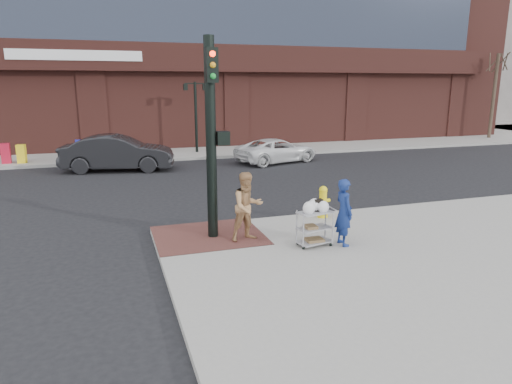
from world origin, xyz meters
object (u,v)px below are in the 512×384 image
object	(u,v)px
traffic_signal_pole	(212,133)
woman_blue	(344,212)
utility_cart	(315,225)
fire_hydrant	(323,201)
pedestrian_tan	(247,207)
lamp_post	(196,109)
sedan_dark	(118,153)
minivan_white	(277,150)

from	to	relation	value
traffic_signal_pole	woman_blue	distance (m)	3.77
utility_cart	fire_hydrant	bearing A→B (deg)	59.27
traffic_signal_pole	pedestrian_tan	xyz separation A→B (m)	(0.75, -0.51, -1.80)
lamp_post	woman_blue	xyz separation A→B (m)	(0.41, -16.81, -1.64)
fire_hydrant	woman_blue	bearing A→B (deg)	-104.30
woman_blue	utility_cart	distance (m)	0.78
traffic_signal_pole	sedan_dark	xyz separation A→B (m)	(-2.05, 11.28, -1.98)
traffic_signal_pole	fire_hydrant	size ratio (longest dim) A/B	5.25
lamp_post	traffic_signal_pole	size ratio (longest dim) A/B	0.80
woman_blue	sedan_dark	xyz separation A→B (m)	(-4.93, 12.86, -0.13)
lamp_post	pedestrian_tan	size ratio (longest dim) A/B	2.28
traffic_signal_pole	utility_cart	bearing A→B (deg)	-33.15
lamp_post	utility_cart	bearing A→B (deg)	-91.00
traffic_signal_pole	minivan_white	bearing A→B (deg)	61.97
pedestrian_tan	utility_cart	world-z (taller)	pedestrian_tan
utility_cart	traffic_signal_pole	bearing A→B (deg)	146.85
lamp_post	minivan_white	world-z (taller)	lamp_post
minivan_white	utility_cart	size ratio (longest dim) A/B	3.85
sedan_dark	traffic_signal_pole	bearing A→B (deg)	-158.62
minivan_white	fire_hydrant	xyz separation A→B (m)	(-2.48, -10.44, 0.01)
pedestrian_tan	utility_cart	size ratio (longest dim) A/B	1.51
utility_cart	fire_hydrant	size ratio (longest dim) A/B	1.22
woman_blue	minivan_white	xyz separation A→B (m)	(3.07, 12.76, -0.36)
traffic_signal_pole	minivan_white	size ratio (longest dim) A/B	1.12
sedan_dark	utility_cart	xyz separation A→B (m)	(4.23, -12.71, -0.17)
traffic_signal_pole	woman_blue	world-z (taller)	traffic_signal_pole
woman_blue	pedestrian_tan	distance (m)	2.38
lamp_post	traffic_signal_pole	bearing A→B (deg)	-99.24
traffic_signal_pole	fire_hydrant	world-z (taller)	traffic_signal_pole
utility_cart	fire_hydrant	world-z (taller)	utility_cart
woman_blue	fire_hydrant	bearing A→B (deg)	-14.07
minivan_white	traffic_signal_pole	bearing A→B (deg)	135.20
traffic_signal_pole	pedestrian_tan	world-z (taller)	traffic_signal_pole
utility_cart	lamp_post	bearing A→B (deg)	89.00
woman_blue	pedestrian_tan	size ratio (longest dim) A/B	0.95
minivan_white	fire_hydrant	distance (m)	10.73
pedestrian_tan	fire_hydrant	distance (m)	3.02
utility_cart	pedestrian_tan	bearing A→B (deg)	147.43
lamp_post	minivan_white	size ratio (longest dim) A/B	0.89
lamp_post	pedestrian_tan	bearing A→B (deg)	-96.25
minivan_white	utility_cart	bearing A→B (deg)	146.60
lamp_post	woman_blue	distance (m)	16.89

